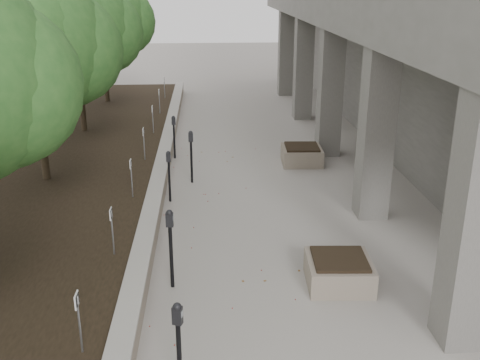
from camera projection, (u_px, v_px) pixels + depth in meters
name	position (u px, v px, depth m)	size (l,w,h in m)	color
retaining_wall	(162.00, 169.00, 15.98)	(0.39, 26.00, 0.50)	gray
planting_bed	(32.00, 174.00, 15.79)	(7.00, 26.00, 0.40)	black
crabapple_tree_3	(34.00, 76.00, 13.90)	(4.60, 4.00, 5.44)	#2A5F24
crabapple_tree_4	(77.00, 52.00, 18.59)	(4.60, 4.00, 5.44)	#2A5F24
crabapple_tree_5	(102.00, 37.00, 23.28)	(4.60, 4.00, 5.44)	#2A5F24
parking_sign_2	(79.00, 323.00, 7.76)	(0.04, 0.22, 0.96)	black
parking_sign_3	(112.00, 232.00, 10.58)	(0.04, 0.22, 0.96)	black
parking_sign_4	(132.00, 178.00, 13.39)	(0.04, 0.22, 0.96)	black
parking_sign_5	(144.00, 144.00, 16.21)	(0.04, 0.22, 0.96)	black
parking_sign_6	(153.00, 119.00, 19.03)	(0.04, 0.22, 0.96)	black
parking_sign_7	(159.00, 101.00, 21.84)	(0.04, 0.22, 0.96)	black
parking_sign_8	(164.00, 87.00, 24.66)	(0.04, 0.22, 0.96)	black
parking_meter_1	(179.00, 352.00, 7.37)	(0.15, 0.11, 1.50)	black
parking_meter_2	(171.00, 249.00, 10.11)	(0.15, 0.11, 1.56)	black
parking_meter_3	(169.00, 176.00, 14.13)	(0.13, 0.10, 1.36)	black
parking_meter_4	(191.00, 157.00, 15.43)	(0.15, 0.11, 1.51)	black
parking_meter_5	(174.00, 137.00, 17.58)	(0.14, 0.10, 1.39)	black
planter_front	(339.00, 271.00, 10.38)	(1.18, 1.18, 0.55)	gray
planter_back	(302.00, 155.00, 17.23)	(1.21, 1.21, 0.56)	gray
berry_scatter	(228.00, 236.00, 12.41)	(3.30, 14.10, 0.02)	maroon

